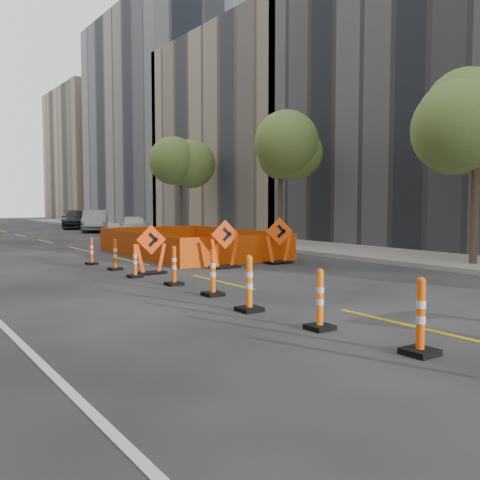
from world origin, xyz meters
TOP-DOWN VIEW (x-y plane):
  - ground_plane at (0.00, 0.00)m, footprint 140.00×140.00m
  - sidewalk_right at (9.00, 12.00)m, footprint 4.00×90.00m
  - bld_right_b at (17.00, 9.40)m, footprint 12.00×14.00m
  - bld_right_c at (17.00, 23.80)m, footprint 12.00×16.00m
  - bld_right_d at (17.00, 40.20)m, footprint 12.00×18.00m
  - bld_right_e at (17.00, 58.60)m, footprint 12.00×14.00m
  - tree_r_a at (8.40, 2.00)m, footprint 2.80×2.80m
  - tree_r_b at (8.40, 12.00)m, footprint 2.80×2.80m
  - tree_r_c at (8.40, 22.00)m, footprint 2.80×2.80m
  - channelizer_1 at (-1.32, -3.34)m, footprint 0.43×0.43m
  - channelizer_2 at (-1.46, -1.45)m, footprint 0.40×0.40m
  - channelizer_3 at (-1.57, 0.43)m, footprint 0.44×0.44m
  - channelizer_4 at (-1.25, 2.32)m, footprint 0.42×0.42m
  - channelizer_5 at (-1.27, 4.21)m, footprint 0.40×0.40m
  - channelizer_6 at (-1.53, 6.09)m, footprint 0.37×0.37m
  - channelizer_7 at (-1.39, 7.98)m, footprint 0.39×0.39m
  - channelizer_8 at (-1.50, 9.86)m, footprint 0.37×0.37m
  - chevron_sign_left at (-0.84, 6.54)m, footprint 1.07×0.77m
  - chevron_sign_center at (1.74, 6.52)m, footprint 1.16×0.85m
  - chevron_sign_right at (3.96, 6.51)m, footprint 1.22×0.94m
  - safety_fence at (2.89, 11.00)m, footprint 4.90×8.08m
  - parked_car_near at (4.83, 21.09)m, footprint 2.85×4.45m
  - parked_car_mid at (5.49, 29.73)m, footprint 3.32×5.06m
  - parked_car_far at (5.72, 35.24)m, footprint 3.25×5.40m

SIDE VIEW (x-z plane):
  - ground_plane at x=0.00m, z-range 0.00..0.00m
  - sidewalk_right at x=9.00m, z-range 0.00..0.15m
  - channelizer_8 at x=-1.50m, z-range 0.00..0.93m
  - channelizer_6 at x=-1.53m, z-range 0.00..0.95m
  - channelizer_7 at x=-1.39m, z-range 0.00..0.98m
  - safety_fence at x=2.89m, z-range 0.00..0.99m
  - channelizer_5 at x=-1.27m, z-range 0.00..1.01m
  - channelizer_2 at x=-1.46m, z-range 0.00..1.03m
  - channelizer_4 at x=-1.25m, z-range 0.00..1.07m
  - channelizer_1 at x=-1.32m, z-range 0.00..1.10m
  - channelizer_3 at x=-1.57m, z-range 0.00..1.11m
  - parked_car_near at x=4.83m, z-range 0.00..1.41m
  - chevron_sign_left at x=-0.84m, z-range 0.00..1.46m
  - parked_car_far at x=5.72m, z-range 0.00..1.46m
  - chevron_sign_center at x=1.74m, z-range 0.00..1.56m
  - parked_car_mid at x=5.49m, z-range 0.00..1.57m
  - chevron_sign_right at x=3.96m, z-range 0.00..1.60m
  - tree_r_a at x=8.40m, z-range 1.55..7.50m
  - tree_r_b at x=8.40m, z-range 1.55..7.50m
  - tree_r_c at x=8.40m, z-range 1.55..7.50m
  - bld_right_c at x=17.00m, z-range 0.00..14.00m
  - bld_right_e at x=17.00m, z-range 0.00..16.00m
  - bld_right_d at x=17.00m, z-range 0.00..20.00m
  - bld_right_b at x=17.00m, z-range 0.00..24.00m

